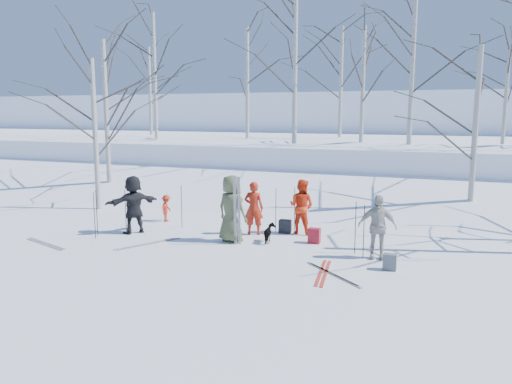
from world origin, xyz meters
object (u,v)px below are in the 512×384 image
at_px(skier_redor_behind, 301,206).
at_px(dog, 270,233).
at_px(skier_red_north, 254,208).
at_px(skier_olive_center, 231,209).
at_px(skier_grey_west, 133,204).
at_px(backpack_dark, 285,226).
at_px(skier_red_seated, 166,208).
at_px(backpack_grey, 390,262).
at_px(skier_cream_east, 377,227).
at_px(backpack_red, 314,236).

distance_m(skier_redor_behind, dog, 1.57).
bearing_deg(skier_red_north, skier_olive_center, 66.57).
xyz_separation_m(skier_red_north, skier_grey_west, (-3.39, -1.17, 0.08)).
distance_m(skier_olive_center, backpack_dark, 2.00).
bearing_deg(skier_red_seated, skier_grey_west, 167.94).
height_order(backpack_grey, backpack_dark, backpack_dark).
bearing_deg(skier_cream_east, skier_olive_center, 166.65).
distance_m(skier_redor_behind, skier_grey_west, 5.00).
relative_size(skier_red_north, backpack_dark, 3.95).
relative_size(backpack_red, backpack_dark, 1.05).
bearing_deg(backpack_red, backpack_grey, -36.91).
distance_m(skier_olive_center, skier_red_seated, 3.52).
relative_size(skier_red_seated, skier_cream_east, 0.56).
xyz_separation_m(skier_olive_center, backpack_grey, (4.42, -0.98, -0.75)).
height_order(dog, backpack_dark, dog).
bearing_deg(backpack_grey, skier_red_seated, 161.04).
bearing_deg(skier_red_seated, backpack_red, -110.42).
distance_m(backpack_red, backpack_dark, 1.40).
height_order(skier_redor_behind, backpack_grey, skier_redor_behind).
bearing_deg(skier_olive_center, skier_redor_behind, -117.23).
height_order(skier_cream_east, skier_grey_west, skier_grey_west).
height_order(skier_red_seated, dog, skier_red_seated).
distance_m(skier_redor_behind, skier_cream_east, 3.06).
bearing_deg(dog, skier_red_north, -57.13).
height_order(skier_cream_east, backpack_dark, skier_cream_east).
distance_m(backpack_red, backpack_grey, 2.79).
height_order(skier_redor_behind, skier_cream_east, skier_redor_behind).
xyz_separation_m(skier_grey_west, backpack_red, (5.33, 0.84, -0.66)).
bearing_deg(skier_red_seated, skier_red_north, -110.52).
bearing_deg(skier_red_north, backpack_grey, 144.88).
distance_m(skier_red_north, skier_red_seated, 3.41).
xyz_separation_m(skier_cream_east, backpack_dark, (-2.93, 1.67, -0.60)).
bearing_deg(backpack_grey, skier_grey_west, 173.71).
distance_m(dog, backpack_red, 1.24).
bearing_deg(dog, backpack_red, -174.13).
relative_size(skier_red_north, skier_grey_west, 0.91).
bearing_deg(skier_grey_west, backpack_red, 132.99).
relative_size(skier_cream_east, skier_grey_west, 0.92).
bearing_deg(backpack_dark, skier_grey_west, -158.32).
height_order(skier_redor_behind, dog, skier_redor_behind).
bearing_deg(skier_red_north, skier_cream_east, 153.17).
relative_size(skier_redor_behind, backpack_grey, 4.28).
bearing_deg(backpack_red, skier_grey_west, -171.00).
xyz_separation_m(dog, backpack_red, (1.16, 0.41, -0.05)).
bearing_deg(backpack_red, skier_red_north, 170.44).
bearing_deg(skier_red_north, skier_red_seated, -19.28).
xyz_separation_m(backpack_red, backpack_dark, (-1.13, 0.83, -0.01)).
bearing_deg(dog, skier_redor_behind, -123.42).
relative_size(skier_cream_east, backpack_grey, 4.21).
bearing_deg(skier_cream_east, backpack_dark, 139.14).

